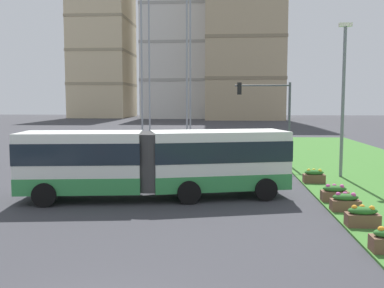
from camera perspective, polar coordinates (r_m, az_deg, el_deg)
name	(u,v)px	position (r m, az deg, el deg)	size (l,w,h in m)	color
articulated_bus	(156,162)	(19.58, -4.69, -2.29)	(12.01, 4.73, 3.00)	silver
flower_planter_2	(362,216)	(16.19, 21.30, -8.76)	(1.10, 0.56, 0.74)	brown
flower_planter_3	(345,202)	(18.17, 19.32, -7.14)	(1.10, 0.56, 0.74)	brown
flower_planter_4	(335,193)	(19.74, 18.05, -6.10)	(1.10, 0.56, 0.74)	brown
flower_planter_5	(314,176)	(23.84, 15.59, -4.04)	(1.10, 0.56, 0.74)	brown
traffic_light_far_right	(271,108)	(29.59, 10.19, 4.58)	(3.69, 0.28, 5.57)	#474C51
streetlight_median	(343,94)	(25.95, 19.07, 6.20)	(0.70, 0.28, 8.61)	slate
apartment_tower_west	(103,39)	(123.01, -11.54, 13.29)	(14.81, 18.28, 42.01)	beige
apartment_tower_westcentre	(185,46)	(114.61, -0.97, 12.59)	(21.11, 14.63, 36.55)	silver
apartment_tower_centre	(245,4)	(110.04, 6.86, 17.64)	(18.13, 19.45, 54.69)	tan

